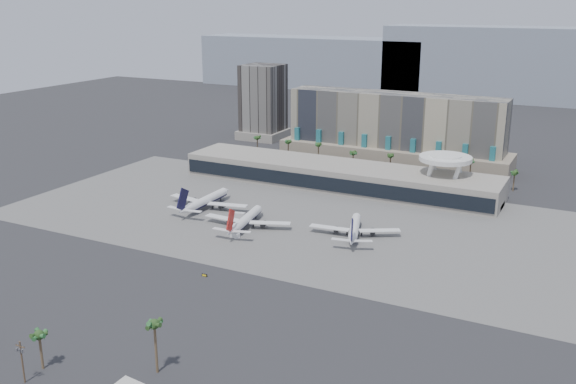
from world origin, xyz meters
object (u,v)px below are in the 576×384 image
at_px(service_vehicle_a, 240,215).
at_px(airliner_left, 206,201).
at_px(airliner_right, 354,228).
at_px(service_vehicle_b, 235,235).
at_px(airliner_centre, 246,220).
at_px(taxiway_sign, 204,275).
at_px(utility_pole, 22,358).

bearing_deg(service_vehicle_a, airliner_left, 153.47).
xyz_separation_m(airliner_right, service_vehicle_b, (-43.89, -24.24, -2.48)).
height_order(airliner_centre, service_vehicle_a, airliner_centre).
height_order(airliner_left, airliner_centre, airliner_left).
height_order(airliner_left, service_vehicle_a, airliner_left).
xyz_separation_m(airliner_centre, taxiway_sign, (13.01, -51.49, -3.08)).
distance_m(airliner_centre, airliner_right, 47.53).
bearing_deg(airliner_right, utility_pole, -122.47).
bearing_deg(service_vehicle_b, utility_pole, -74.45).
relative_size(airliner_right, service_vehicle_b, 10.15).
relative_size(airliner_centre, taxiway_sign, 18.86).
xyz_separation_m(service_vehicle_a, service_vehicle_b, (11.37, -22.57, -0.22)).
relative_size(utility_pole, taxiway_sign, 5.56).
height_order(utility_pole, service_vehicle_a, utility_pole).
xyz_separation_m(utility_pole, taxiway_sign, (4.22, 76.88, -6.66)).
relative_size(airliner_centre, service_vehicle_a, 8.30).
bearing_deg(utility_pole, airliner_left, 105.43).
relative_size(airliner_centre, service_vehicle_b, 10.73).
relative_size(service_vehicle_a, service_vehicle_b, 1.29).
distance_m(airliner_right, service_vehicle_a, 55.33).
bearing_deg(service_vehicle_b, airliner_centre, 112.24).
xyz_separation_m(airliner_centre, service_vehicle_b, (2.25, -12.82, -2.59)).
relative_size(service_vehicle_b, taxiway_sign, 1.76).
distance_m(airliner_left, service_vehicle_b, 42.78).
xyz_separation_m(utility_pole, airliner_left, (-39.42, 142.78, -3.33)).
distance_m(airliner_right, taxiway_sign, 71.16).
distance_m(airliner_left, airliner_centre, 33.85).
xyz_separation_m(utility_pole, airliner_centre, (-8.79, 128.37, -3.58)).
height_order(airliner_right, service_vehicle_b, airliner_right).
bearing_deg(airliner_centre, airliner_left, 145.39).
relative_size(airliner_left, taxiway_sign, 20.28).
height_order(airliner_left, service_vehicle_b, airliner_left).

